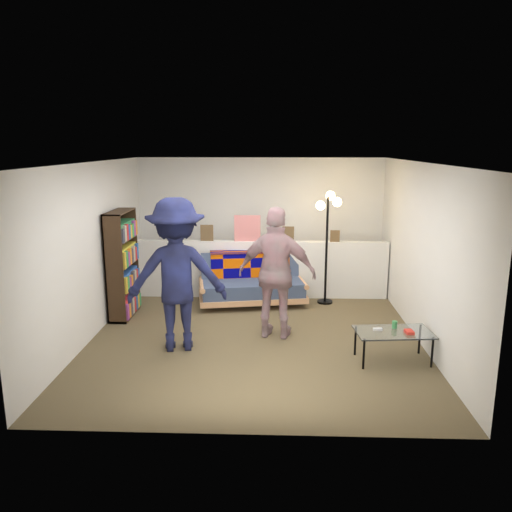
# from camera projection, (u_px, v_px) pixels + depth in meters

# --- Properties ---
(ground) EXTENTS (5.00, 5.00, 0.00)m
(ground) POSITION_uv_depth(u_px,v_px,m) (255.00, 334.00, 7.07)
(ground) COLOR brown
(ground) RESTS_ON ground
(room_shell) EXTENTS (4.60, 5.05, 2.45)m
(room_shell) POSITION_uv_depth(u_px,v_px,m) (256.00, 213.00, 7.16)
(room_shell) COLOR silver
(room_shell) RESTS_ON ground
(half_wall_ledge) EXTENTS (4.45, 0.15, 1.00)m
(half_wall_ledge) POSITION_uv_depth(u_px,v_px,m) (259.00, 269.00, 8.72)
(half_wall_ledge) COLOR silver
(half_wall_ledge) RESTS_ON ground
(ledge_decor) EXTENTS (2.97, 0.02, 0.45)m
(ledge_decor) POSITION_uv_depth(u_px,v_px,m) (246.00, 231.00, 8.56)
(ledge_decor) COLOR brown
(ledge_decor) RESTS_ON half_wall_ledge
(futon_sofa) EXTENTS (1.88, 1.11, 0.76)m
(futon_sofa) POSITION_uv_depth(u_px,v_px,m) (253.00, 283.00, 8.38)
(futon_sofa) COLOR tan
(futon_sofa) RESTS_ON ground
(bookshelf) EXTENTS (0.28, 0.83, 1.65)m
(bookshelf) POSITION_uv_depth(u_px,v_px,m) (122.00, 268.00, 7.70)
(bookshelf) COLOR black
(bookshelf) RESTS_ON ground
(coffee_table) EXTENTS (0.97, 0.59, 0.48)m
(coffee_table) POSITION_uv_depth(u_px,v_px,m) (394.00, 333.00, 6.13)
(coffee_table) COLOR black
(coffee_table) RESTS_ON ground
(floor_lamp) EXTENTS (0.40, 0.35, 1.88)m
(floor_lamp) POSITION_uv_depth(u_px,v_px,m) (328.00, 225.00, 8.22)
(floor_lamp) COLOR black
(floor_lamp) RESTS_ON ground
(person_left) EXTENTS (1.39, 0.95, 1.99)m
(person_left) POSITION_uv_depth(u_px,v_px,m) (177.00, 275.00, 6.41)
(person_left) COLOR black
(person_left) RESTS_ON ground
(person_right) EXTENTS (1.14, 0.65, 1.83)m
(person_right) POSITION_uv_depth(u_px,v_px,m) (277.00, 273.00, 6.81)
(person_right) COLOR #C9828D
(person_right) RESTS_ON ground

